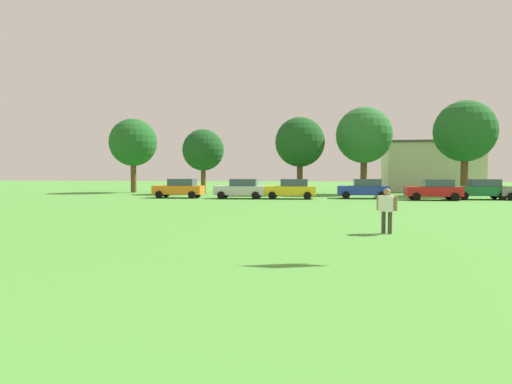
{
  "coord_description": "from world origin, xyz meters",
  "views": [
    {
      "loc": [
        5.49,
        -1.29,
        2.27
      ],
      "look_at": [
        3.69,
        11.42,
        1.71
      ],
      "focal_mm": 32.09,
      "sensor_mm": 36.0,
      "label": 1
    }
  ],
  "objects_px": {
    "tree_center_right": "(364,135)",
    "tree_right": "(465,131)",
    "parked_car_yellow_2": "(291,189)",
    "tree_left": "(203,150)",
    "parked_car_red_4": "(434,190)",
    "parked_car_orange_0": "(179,188)",
    "tree_far_left": "(133,143)",
    "parked_car_silver_1": "(241,189)",
    "tree_center_left": "(300,142)",
    "adult_bystander": "(387,207)",
    "parked_car_blue_3": "(364,189)",
    "parked_car_green_5": "(481,189)"
  },
  "relations": [
    {
      "from": "parked_car_orange_0",
      "to": "parked_car_silver_1",
      "type": "height_order",
      "value": "same"
    },
    {
      "from": "tree_center_right",
      "to": "parked_car_red_4",
      "type": "bearing_deg",
      "value": -62.42
    },
    {
      "from": "tree_center_right",
      "to": "tree_right",
      "type": "distance_m",
      "value": 9.41
    },
    {
      "from": "adult_bystander",
      "to": "tree_center_left",
      "type": "distance_m",
      "value": 29.7
    },
    {
      "from": "parked_car_red_4",
      "to": "tree_center_right",
      "type": "relative_size",
      "value": 0.49
    },
    {
      "from": "adult_bystander",
      "to": "parked_car_red_4",
      "type": "distance_m",
      "value": 22.29
    },
    {
      "from": "parked_car_yellow_2",
      "to": "parked_car_red_4",
      "type": "distance_m",
      "value": 11.54
    },
    {
      "from": "parked_car_red_4",
      "to": "tree_right",
      "type": "distance_m",
      "value": 10.33
    },
    {
      "from": "parked_car_yellow_2",
      "to": "parked_car_blue_3",
      "type": "relative_size",
      "value": 1.0
    },
    {
      "from": "adult_bystander",
      "to": "parked_car_silver_1",
      "type": "bearing_deg",
      "value": 143.79
    },
    {
      "from": "parked_car_silver_1",
      "to": "tree_center_right",
      "type": "distance_m",
      "value": 15.26
    },
    {
      "from": "parked_car_orange_0",
      "to": "parked_car_blue_3",
      "type": "xyz_separation_m",
      "value": [
        15.97,
        1.3,
        0.0
      ]
    },
    {
      "from": "adult_bystander",
      "to": "parked_car_red_4",
      "type": "relative_size",
      "value": 0.39
    },
    {
      "from": "tree_center_left",
      "to": "adult_bystander",
      "type": "bearing_deg",
      "value": -81.17
    },
    {
      "from": "parked_car_red_4",
      "to": "tree_far_left",
      "type": "relative_size",
      "value": 0.53
    },
    {
      "from": "adult_bystander",
      "to": "tree_center_right",
      "type": "xyz_separation_m",
      "value": [
        1.92,
        30.37,
        4.99
      ]
    },
    {
      "from": "adult_bystander",
      "to": "tree_right",
      "type": "bearing_deg",
      "value": 99.22
    },
    {
      "from": "parked_car_silver_1",
      "to": "tree_right",
      "type": "height_order",
      "value": "tree_right"
    },
    {
      "from": "parked_car_green_5",
      "to": "tree_left",
      "type": "height_order",
      "value": "tree_left"
    },
    {
      "from": "parked_car_red_4",
      "to": "tree_far_left",
      "type": "bearing_deg",
      "value": -18.29
    },
    {
      "from": "parked_car_red_4",
      "to": "tree_far_left",
      "type": "xyz_separation_m",
      "value": [
        -29.69,
        9.81,
        4.66
      ]
    },
    {
      "from": "parked_car_green_5",
      "to": "tree_left",
      "type": "bearing_deg",
      "value": -14.26
    },
    {
      "from": "parked_car_green_5",
      "to": "tree_center_left",
      "type": "bearing_deg",
      "value": -22.53
    },
    {
      "from": "parked_car_yellow_2",
      "to": "tree_left",
      "type": "distance_m",
      "value": 12.92
    },
    {
      "from": "adult_bystander",
      "to": "tree_center_left",
      "type": "xyz_separation_m",
      "value": [
        -4.51,
        29.04,
        4.27
      ]
    },
    {
      "from": "adult_bystander",
      "to": "tree_right",
      "type": "height_order",
      "value": "tree_right"
    },
    {
      "from": "parked_car_yellow_2",
      "to": "tree_left",
      "type": "bearing_deg",
      "value": -38.57
    },
    {
      "from": "parked_car_green_5",
      "to": "tree_right",
      "type": "height_order",
      "value": "tree_right"
    },
    {
      "from": "tree_center_right",
      "to": "tree_far_left",
      "type": "bearing_deg",
      "value": 178.37
    },
    {
      "from": "parked_car_orange_0",
      "to": "tree_right",
      "type": "distance_m",
      "value": 27.47
    },
    {
      "from": "parked_car_blue_3",
      "to": "parked_car_green_5",
      "type": "relative_size",
      "value": 1.0
    },
    {
      "from": "parked_car_yellow_2",
      "to": "parked_car_green_5",
      "type": "distance_m",
      "value": 15.64
    },
    {
      "from": "parked_car_red_4",
      "to": "tree_left",
      "type": "relative_size",
      "value": 0.64
    },
    {
      "from": "tree_center_right",
      "to": "tree_right",
      "type": "height_order",
      "value": "tree_right"
    },
    {
      "from": "tree_right",
      "to": "tree_center_right",
      "type": "bearing_deg",
      "value": 171.0
    },
    {
      "from": "adult_bystander",
      "to": "tree_far_left",
      "type": "distance_m",
      "value": 38.94
    },
    {
      "from": "tree_left",
      "to": "tree_center_right",
      "type": "distance_m",
      "value": 16.58
    },
    {
      "from": "tree_right",
      "to": "parked_car_yellow_2",
      "type": "bearing_deg",
      "value": -155.08
    },
    {
      "from": "parked_car_yellow_2",
      "to": "parked_car_silver_1",
      "type": "bearing_deg",
      "value": 2.77
    },
    {
      "from": "parked_car_silver_1",
      "to": "tree_right",
      "type": "bearing_deg",
      "value": -159.36
    },
    {
      "from": "parked_car_red_4",
      "to": "tree_center_left",
      "type": "bearing_deg",
      "value": -34.81
    },
    {
      "from": "tree_center_left",
      "to": "tree_center_right",
      "type": "distance_m",
      "value": 6.61
    },
    {
      "from": "parked_car_green_5",
      "to": "tree_center_right",
      "type": "distance_m",
      "value": 12.73
    },
    {
      "from": "parked_car_yellow_2",
      "to": "tree_center_right",
      "type": "distance_m",
      "value": 12.34
    },
    {
      "from": "tree_left",
      "to": "tree_right",
      "type": "bearing_deg",
      "value": -0.56
    },
    {
      "from": "parked_car_blue_3",
      "to": "tree_far_left",
      "type": "xyz_separation_m",
      "value": [
        -24.28,
        8.28,
        4.66
      ]
    },
    {
      "from": "parked_car_red_4",
      "to": "parked_car_orange_0",
      "type": "bearing_deg",
      "value": -0.61
    },
    {
      "from": "parked_car_orange_0",
      "to": "tree_center_left",
      "type": "bearing_deg",
      "value": -143.47
    },
    {
      "from": "parked_car_silver_1",
      "to": "tree_center_left",
      "type": "relative_size",
      "value": 0.55
    },
    {
      "from": "adult_bystander",
      "to": "parked_car_orange_0",
      "type": "height_order",
      "value": "parked_car_orange_0"
    }
  ]
}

